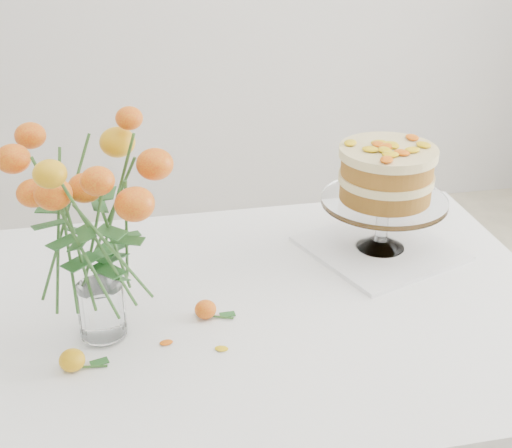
# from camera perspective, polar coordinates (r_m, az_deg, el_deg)

# --- Properties ---
(table) EXTENTS (1.43, 0.93, 0.76)m
(table) POSITION_cam_1_polar(r_m,az_deg,el_deg) (1.52, -2.79, -9.31)
(table) COLOR tan
(table) RESTS_ON ground
(napkin) EXTENTS (0.40, 0.40, 0.01)m
(napkin) POSITION_cam_1_polar(r_m,az_deg,el_deg) (1.71, 9.88, -1.94)
(napkin) COLOR white
(napkin) RESTS_ON table
(cake_stand) EXTENTS (0.29, 0.29, 0.26)m
(cake_stand) POSITION_cam_1_polar(r_m,az_deg,el_deg) (1.63, 10.36, 3.57)
(cake_stand) COLOR white
(cake_stand) RESTS_ON napkin
(rose_vase) EXTENTS (0.38, 0.38, 0.45)m
(rose_vase) POSITION_cam_1_polar(r_m,az_deg,el_deg) (1.29, -13.12, 0.91)
(rose_vase) COLOR white
(rose_vase) RESTS_ON table
(loose_rose_near) EXTENTS (0.08, 0.05, 0.04)m
(loose_rose_near) POSITION_cam_1_polar(r_m,az_deg,el_deg) (1.34, -14.48, -10.51)
(loose_rose_near) COLOR orange
(loose_rose_near) RESTS_ON table
(loose_rose_far) EXTENTS (0.08, 0.04, 0.04)m
(loose_rose_far) POSITION_cam_1_polar(r_m,az_deg,el_deg) (1.44, -4.05, -6.84)
(loose_rose_far) COLOR red
(loose_rose_far) RESTS_ON table
(stray_petal_a) EXTENTS (0.03, 0.02, 0.00)m
(stray_petal_a) POSITION_cam_1_polar(r_m,az_deg,el_deg) (1.38, -7.19, -9.40)
(stray_petal_a) COLOR yellow
(stray_petal_a) RESTS_ON table
(stray_petal_b) EXTENTS (0.03, 0.02, 0.00)m
(stray_petal_b) POSITION_cam_1_polar(r_m,az_deg,el_deg) (1.36, -2.77, -9.94)
(stray_petal_b) COLOR yellow
(stray_petal_b) RESTS_ON table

